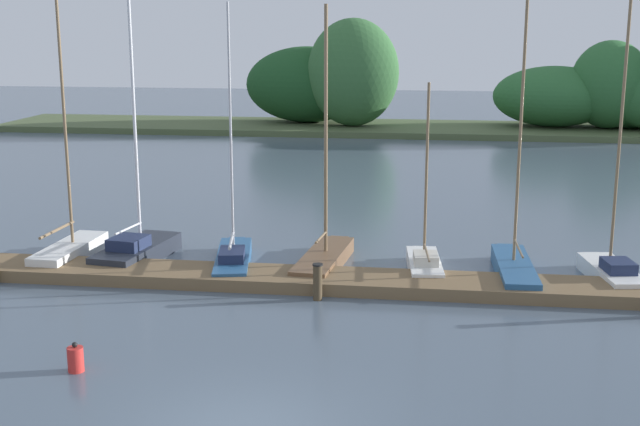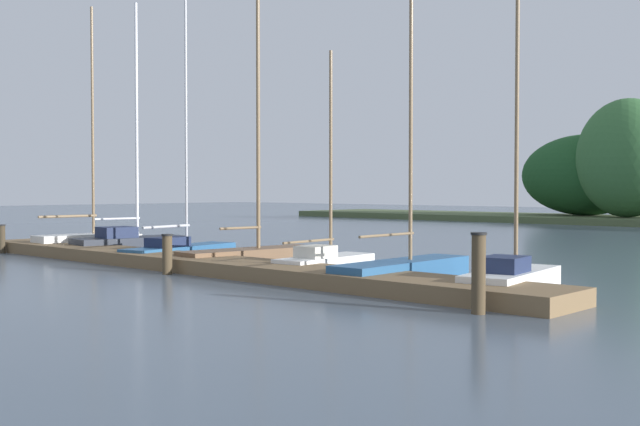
{
  "view_description": "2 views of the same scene",
  "coord_description": "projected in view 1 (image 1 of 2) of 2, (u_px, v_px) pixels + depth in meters",
  "views": [
    {
      "loc": [
        3.21,
        -13.37,
        7.19
      ],
      "look_at": [
        -0.07,
        10.49,
        1.72
      ],
      "focal_mm": 46.89,
      "sensor_mm": 36.0,
      "label": 1
    },
    {
      "loc": [
        16.14,
        -3.87,
        2.12
      ],
      "look_at": [
        2.35,
        10.93,
        1.49
      ],
      "focal_mm": 43.71,
      "sensor_mm": 36.0,
      "label": 2
    }
  ],
  "objects": [
    {
      "name": "sailboat_1",
      "position": [
        138.0,
        248.0,
        25.87
      ],
      "size": [
        1.84,
        4.0,
        8.21
      ],
      "rotation": [
        0.0,
        0.0,
        1.42
      ],
      "color": "#232833",
      "rests_on": "ground"
    },
    {
      "name": "dock_pier",
      "position": [
        314.0,
        280.0,
        23.38
      ],
      "size": [
        20.6,
        1.8,
        0.35
      ],
      "color": "brown",
      "rests_on": "ground"
    },
    {
      "name": "sailboat_6",
      "position": [
        611.0,
        269.0,
        23.66
      ],
      "size": [
        1.49,
        3.5,
        7.93
      ],
      "rotation": [
        0.0,
        0.0,
        1.72
      ],
      "color": "white",
      "rests_on": "ground"
    },
    {
      "name": "sailboat_4",
      "position": [
        424.0,
        263.0,
        24.56
      ],
      "size": [
        1.17,
        3.37,
        5.57
      ],
      "rotation": [
        0.0,
        0.0,
        1.66
      ],
      "color": "white",
      "rests_on": "ground"
    },
    {
      "name": "sailboat_5",
      "position": [
        514.0,
        266.0,
        24.1
      ],
      "size": [
        1.08,
        4.47,
        7.95
      ],
      "rotation": [
        0.0,
        0.0,
        1.6
      ],
      "color": "#285684",
      "rests_on": "ground"
    },
    {
      "name": "mooring_piling_1",
      "position": [
        318.0,
        282.0,
        22.14
      ],
      "size": [
        0.28,
        0.28,
        1.0
      ],
      "color": "#4C3D28",
      "rests_on": "ground"
    },
    {
      "name": "far_shore",
      "position": [
        508.0,
        91.0,
        55.67
      ],
      "size": [
        53.39,
        8.0,
        7.58
      ],
      "color": "#4C5B38",
      "rests_on": "ground"
    },
    {
      "name": "sailboat_3",
      "position": [
        325.0,
        255.0,
        25.23
      ],
      "size": [
        1.45,
        4.56,
        7.74
      ],
      "rotation": [
        0.0,
        0.0,
        1.47
      ],
      "color": "brown",
      "rests_on": "ground"
    },
    {
      "name": "sailboat_0",
      "position": [
        72.0,
        248.0,
        25.8
      ],
      "size": [
        1.14,
        3.81,
        8.34
      ],
      "rotation": [
        0.0,
        0.0,
        1.53
      ],
      "color": "white",
      "rests_on": "ground"
    },
    {
      "name": "channel_buoy_0",
      "position": [
        76.0,
        359.0,
        17.62
      ],
      "size": [
        0.34,
        0.34,
        0.66
      ],
      "color": "red",
      "rests_on": "ground"
    },
    {
      "name": "sailboat_2",
      "position": [
        233.0,
        257.0,
        25.16
      ],
      "size": [
        1.69,
        4.41,
        7.8
      ],
      "rotation": [
        0.0,
        0.0,
        1.75
      ],
      "color": "#285684",
      "rests_on": "ground"
    }
  ]
}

